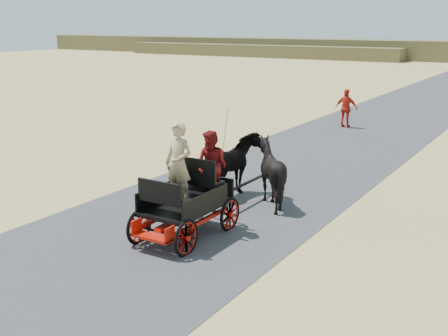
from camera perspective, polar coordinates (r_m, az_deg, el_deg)
The scene contains 9 objects.
ground at distance 13.85m, azimuth -2.87°, elevation -4.79°, with size 140.00×140.00×0.00m, color tan.
road at distance 13.84m, azimuth -2.87°, elevation -4.77°, with size 6.00×140.00×0.01m, color #38383A.
ridge_near at distance 78.36m, azimuth 3.25°, elevation 11.81°, with size 40.00×4.00×1.60m, color brown.
carriage at distance 12.43m, azimuth -3.90°, elevation -5.33°, with size 1.30×2.40×0.72m, color black, non-canonical shape.
horse_left at distance 14.98m, azimuth 1.03°, elevation 0.12°, with size 0.91×2.01×1.70m, color black.
horse_right at distance 14.47m, azimuth 4.78°, elevation -0.45°, with size 1.37×1.54×1.70m, color black.
driver_man at distance 12.22m, azimuth -4.63°, elevation 0.47°, with size 0.66×0.43×1.80m, color tan.
passenger_woman at distance 12.40m, azimuth -1.25°, elevation 0.20°, with size 0.77×0.60×1.58m, color #660C0F.
pedestrian at distance 25.75m, azimuth 12.31°, elevation 5.95°, with size 1.01×0.42×1.73m, color red.
Camera 1 is at (7.46, -10.72, 4.59)m, focal length 45.00 mm.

